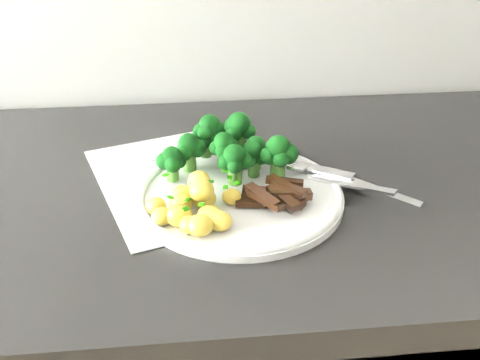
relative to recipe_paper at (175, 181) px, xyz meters
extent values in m
cube|color=white|center=(0.00, 0.00, 0.00)|extent=(0.27, 0.32, 0.00)
cube|color=slate|center=(0.03, 0.08, 0.00)|extent=(0.12, 0.04, 0.00)
cube|color=slate|center=(0.02, 0.06, 0.00)|extent=(0.12, 0.04, 0.00)
cube|color=slate|center=(0.01, 0.04, 0.00)|extent=(0.12, 0.04, 0.00)
cube|color=slate|center=(0.01, 0.02, 0.00)|extent=(0.11, 0.04, 0.00)
cube|color=slate|center=(0.00, 0.00, 0.00)|extent=(0.11, 0.04, 0.00)
cube|color=slate|center=(-0.01, -0.02, 0.00)|extent=(0.10, 0.04, 0.00)
cube|color=slate|center=(-0.01, -0.04, 0.00)|extent=(0.10, 0.03, 0.00)
cube|color=slate|center=(-0.02, -0.06, 0.00)|extent=(0.09, 0.03, 0.00)
cylinder|color=white|center=(0.08, -0.06, 0.00)|extent=(0.27, 0.27, 0.01)
torus|color=white|center=(0.08, -0.06, 0.01)|extent=(0.27, 0.27, 0.01)
cylinder|color=#366321|center=(0.07, 0.00, 0.03)|extent=(0.02, 0.02, 0.02)
sphere|color=black|center=(0.08, 0.00, 0.05)|extent=(0.02, 0.02, 0.02)
sphere|color=black|center=(0.07, 0.01, 0.05)|extent=(0.02, 0.02, 0.02)
sphere|color=black|center=(0.06, 0.00, 0.05)|extent=(0.02, 0.02, 0.02)
sphere|color=black|center=(0.07, -0.01, 0.05)|extent=(0.02, 0.02, 0.02)
sphere|color=black|center=(0.07, 0.00, 0.06)|extent=(0.03, 0.03, 0.03)
cylinder|color=#366321|center=(0.11, 0.01, 0.02)|extent=(0.02, 0.02, 0.02)
sphere|color=black|center=(0.12, 0.01, 0.04)|extent=(0.02, 0.02, 0.02)
sphere|color=black|center=(0.12, 0.02, 0.04)|extent=(0.02, 0.02, 0.02)
sphere|color=black|center=(0.10, 0.01, 0.04)|extent=(0.02, 0.02, 0.02)
sphere|color=black|center=(0.11, 0.00, 0.04)|extent=(0.02, 0.02, 0.02)
sphere|color=black|center=(0.11, 0.01, 0.05)|extent=(0.03, 0.03, 0.03)
cylinder|color=#366321|center=(0.02, 0.01, 0.02)|extent=(0.02, 0.02, 0.02)
sphere|color=black|center=(0.03, 0.01, 0.04)|extent=(0.03, 0.03, 0.03)
sphere|color=black|center=(0.02, 0.02, 0.04)|extent=(0.02, 0.02, 0.02)
sphere|color=black|center=(0.02, 0.00, 0.04)|extent=(0.02, 0.02, 0.02)
sphere|color=black|center=(0.02, 0.01, 0.05)|extent=(0.03, 0.03, 0.03)
cylinder|color=#366321|center=(0.09, 0.04, 0.03)|extent=(0.02, 0.02, 0.03)
sphere|color=black|center=(0.11, 0.04, 0.05)|extent=(0.02, 0.02, 0.02)
sphere|color=black|center=(0.09, 0.05, 0.06)|extent=(0.03, 0.03, 0.03)
sphere|color=black|center=(0.09, 0.03, 0.05)|extent=(0.02, 0.02, 0.02)
sphere|color=black|center=(0.09, 0.04, 0.06)|extent=(0.03, 0.03, 0.03)
cylinder|color=#366321|center=(0.05, 0.03, 0.03)|extent=(0.02, 0.02, 0.02)
sphere|color=black|center=(0.05, 0.03, 0.05)|extent=(0.02, 0.02, 0.02)
sphere|color=black|center=(0.05, 0.04, 0.05)|extent=(0.02, 0.02, 0.02)
sphere|color=black|center=(0.04, 0.03, 0.05)|extent=(0.02, 0.02, 0.02)
sphere|color=black|center=(0.04, 0.02, 0.04)|extent=(0.02, 0.02, 0.02)
sphere|color=black|center=(0.05, 0.03, 0.05)|extent=(0.02, 0.02, 0.02)
cylinder|color=#366321|center=(0.14, -0.02, 0.02)|extent=(0.02, 0.02, 0.03)
sphere|color=black|center=(0.15, -0.02, 0.05)|extent=(0.03, 0.03, 0.03)
sphere|color=black|center=(0.14, -0.01, 0.05)|extent=(0.03, 0.03, 0.03)
sphere|color=black|center=(0.13, -0.02, 0.04)|extent=(0.03, 0.03, 0.03)
sphere|color=black|center=(0.14, -0.03, 0.04)|extent=(0.02, 0.02, 0.02)
sphere|color=black|center=(0.14, -0.02, 0.05)|extent=(0.03, 0.03, 0.03)
cylinder|color=#366321|center=(0.00, -0.01, 0.02)|extent=(0.02, 0.02, 0.02)
sphere|color=black|center=(0.01, -0.01, 0.04)|extent=(0.02, 0.02, 0.02)
sphere|color=black|center=(0.00, 0.00, 0.04)|extent=(0.02, 0.02, 0.02)
sphere|color=black|center=(-0.01, -0.01, 0.04)|extent=(0.02, 0.02, 0.02)
sphere|color=black|center=(0.00, -0.02, 0.04)|extent=(0.02, 0.02, 0.02)
sphere|color=black|center=(0.00, -0.01, 0.05)|extent=(0.03, 0.03, 0.03)
cylinder|color=#366321|center=(0.08, -0.03, 0.02)|extent=(0.02, 0.02, 0.03)
sphere|color=black|center=(0.09, -0.03, 0.04)|extent=(0.02, 0.02, 0.02)
sphere|color=black|center=(0.08, -0.02, 0.04)|extent=(0.03, 0.03, 0.03)
sphere|color=black|center=(0.07, -0.03, 0.04)|extent=(0.02, 0.02, 0.02)
sphere|color=black|center=(0.08, -0.04, 0.04)|extent=(0.02, 0.02, 0.02)
sphere|color=black|center=(0.08, -0.03, 0.05)|extent=(0.03, 0.03, 0.03)
cylinder|color=#366321|center=(0.11, -0.01, 0.02)|extent=(0.02, 0.02, 0.02)
sphere|color=black|center=(0.12, -0.01, 0.04)|extent=(0.02, 0.02, 0.02)
sphere|color=black|center=(0.10, 0.00, 0.04)|extent=(0.02, 0.02, 0.02)
sphere|color=black|center=(0.10, -0.02, 0.04)|extent=(0.02, 0.02, 0.02)
sphere|color=black|center=(0.11, -0.01, 0.05)|extent=(0.03, 0.03, 0.03)
cylinder|color=#366321|center=(0.05, 0.06, 0.02)|extent=(0.02, 0.02, 0.03)
sphere|color=black|center=(0.07, 0.06, 0.04)|extent=(0.03, 0.03, 0.03)
sphere|color=black|center=(0.05, 0.08, 0.04)|extent=(0.02, 0.02, 0.02)
sphere|color=black|center=(0.04, 0.06, 0.04)|extent=(0.03, 0.03, 0.03)
sphere|color=black|center=(0.05, 0.05, 0.04)|extent=(0.02, 0.02, 0.02)
sphere|color=black|center=(0.05, 0.06, 0.05)|extent=(0.03, 0.03, 0.03)
ellipsoid|color=#EDC854|center=(0.04, -0.08, 0.02)|extent=(0.03, 0.03, 0.03)
ellipsoid|color=#EDC854|center=(-0.01, -0.12, 0.02)|extent=(0.03, 0.02, 0.02)
ellipsoid|color=#EDC854|center=(0.01, -0.09, 0.02)|extent=(0.03, 0.03, 0.03)
ellipsoid|color=#EDC854|center=(0.07, -0.08, 0.02)|extent=(0.02, 0.02, 0.02)
ellipsoid|color=#EDC854|center=(0.04, -0.12, 0.02)|extent=(0.03, 0.03, 0.03)
ellipsoid|color=#EDC854|center=(0.01, -0.12, 0.02)|extent=(0.03, 0.03, 0.02)
ellipsoid|color=#EDC854|center=(0.05, -0.13, 0.02)|extent=(0.03, 0.02, 0.02)
ellipsoid|color=#EDC854|center=(0.05, -0.13, 0.02)|extent=(0.03, 0.03, 0.02)
ellipsoid|color=#EDC854|center=(0.00, -0.12, 0.02)|extent=(0.03, 0.03, 0.03)
ellipsoid|color=#EDC854|center=(0.03, -0.09, 0.03)|extent=(0.03, 0.03, 0.02)
ellipsoid|color=#EDC854|center=(0.03, -0.09, 0.04)|extent=(0.03, 0.03, 0.02)
ellipsoid|color=#EDC854|center=(-0.02, -0.09, 0.02)|extent=(0.02, 0.02, 0.02)
ellipsoid|color=#EDC854|center=(0.03, -0.14, 0.02)|extent=(0.03, 0.03, 0.03)
ellipsoid|color=#EDC854|center=(0.01, -0.07, 0.02)|extent=(0.03, 0.02, 0.02)
ellipsoid|color=#EDC854|center=(0.03, -0.09, 0.03)|extent=(0.02, 0.02, 0.02)
ellipsoid|color=#EDC854|center=(0.03, -0.09, 0.04)|extent=(0.03, 0.03, 0.03)
ellipsoid|color=#EDC854|center=(0.03, -0.07, 0.04)|extent=(0.03, 0.03, 0.03)
ellipsoid|color=#EDC854|center=(0.02, -0.14, 0.02)|extent=(0.03, 0.03, 0.02)
ellipsoid|color=#EDC854|center=(0.04, -0.08, 0.04)|extent=(0.03, 0.03, 0.02)
cube|color=#176603|center=(0.04, -0.07, 0.04)|extent=(0.01, 0.01, 0.00)
cube|color=#176603|center=(0.00, -0.11, 0.04)|extent=(0.01, 0.01, 0.00)
cube|color=#176603|center=(0.07, -0.06, 0.05)|extent=(0.01, 0.01, 0.00)
cube|color=#176603|center=(0.03, -0.09, 0.04)|extent=(0.01, 0.01, 0.00)
cube|color=#176603|center=(0.05, -0.09, 0.05)|extent=(0.01, 0.01, 0.00)
cube|color=#176603|center=(0.07, -0.07, 0.04)|extent=(0.01, 0.01, 0.00)
cube|color=#176603|center=(0.06, -0.09, 0.04)|extent=(0.01, 0.01, 0.00)
cube|color=#176603|center=(0.08, -0.08, 0.04)|extent=(0.01, 0.01, 0.00)
cube|color=#176603|center=(0.04, -0.09, 0.04)|extent=(0.01, 0.01, 0.00)
cube|color=#176603|center=(0.03, -0.12, 0.04)|extent=(0.01, 0.01, 0.00)
cube|color=#176603|center=(0.02, -0.11, 0.04)|extent=(0.01, 0.01, 0.00)
cube|color=#176603|center=(0.03, -0.09, 0.04)|extent=(0.01, 0.01, 0.00)
cube|color=#176603|center=(0.01, -0.13, 0.04)|extent=(0.01, 0.01, 0.00)
cube|color=#176603|center=(-0.01, -0.06, 0.04)|extent=(0.01, 0.01, 0.00)
cube|color=black|center=(0.11, -0.06, 0.01)|extent=(0.05, 0.02, 0.01)
cube|color=black|center=(0.11, -0.08, 0.01)|extent=(0.07, 0.03, 0.01)
cube|color=black|center=(0.14, -0.09, 0.01)|extent=(0.05, 0.05, 0.01)
cube|color=black|center=(0.14, -0.09, 0.01)|extent=(0.06, 0.03, 0.01)
cube|color=black|center=(0.14, -0.08, 0.01)|extent=(0.04, 0.05, 0.01)
cube|color=black|center=(0.14, -0.08, 0.01)|extent=(0.06, 0.03, 0.01)
cube|color=black|center=(0.13, -0.09, 0.01)|extent=(0.05, 0.02, 0.01)
cube|color=black|center=(0.10, -0.09, 0.01)|extent=(0.06, 0.02, 0.01)
cube|color=black|center=(0.13, -0.09, 0.02)|extent=(0.04, 0.06, 0.01)
cube|color=black|center=(0.15, -0.08, 0.03)|extent=(0.04, 0.04, 0.01)
cube|color=black|center=(0.15, -0.09, 0.02)|extent=(0.05, 0.02, 0.02)
cube|color=black|center=(0.14, -0.07, 0.03)|extent=(0.04, 0.06, 0.01)
cube|color=black|center=(0.11, -0.09, 0.03)|extent=(0.04, 0.06, 0.01)
cube|color=black|center=(0.14, -0.06, 0.02)|extent=(0.05, 0.03, 0.01)
cube|color=black|center=(0.11, -0.10, 0.03)|extent=(0.04, 0.05, 0.01)
cube|color=silver|center=(0.23, -0.06, 0.02)|extent=(0.10, 0.09, 0.02)
cube|color=silver|center=(0.17, -0.01, 0.02)|extent=(0.03, 0.03, 0.01)
cylinder|color=silver|center=(0.15, 0.01, 0.02)|extent=(0.03, 0.03, 0.00)
cylinder|color=silver|center=(0.15, 0.01, 0.02)|extent=(0.03, 0.03, 0.00)
cylinder|color=silver|center=(0.15, 0.00, 0.02)|extent=(0.03, 0.03, 0.00)
cylinder|color=silver|center=(0.15, 0.00, 0.02)|extent=(0.03, 0.03, 0.00)
cube|color=silver|center=(0.19, -0.01, 0.01)|extent=(0.11, 0.09, 0.01)
cube|color=silver|center=(0.27, -0.07, 0.00)|extent=(0.09, 0.08, 0.02)
camera|label=1|loc=(0.02, -0.70, 0.40)|focal=43.44mm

